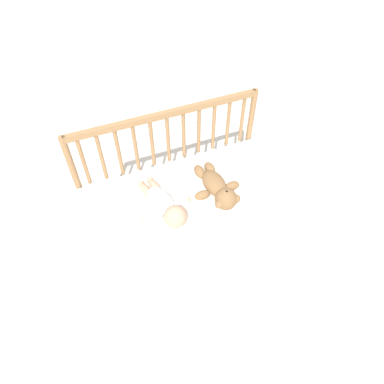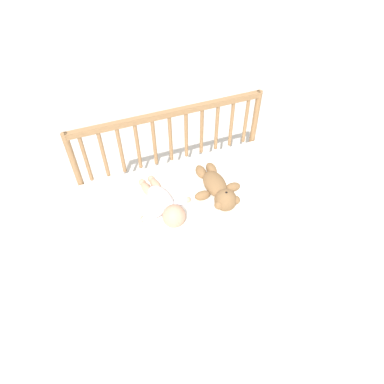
# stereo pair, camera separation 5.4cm
# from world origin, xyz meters

# --- Properties ---
(ground_plane) EXTENTS (12.00, 12.00, 0.00)m
(ground_plane) POSITION_xyz_m (0.00, 0.00, 0.00)
(ground_plane) COLOR silver
(crib_mattress) EXTENTS (1.17, 0.69, 0.56)m
(crib_mattress) POSITION_xyz_m (0.00, 0.00, 0.28)
(crib_mattress) COLOR white
(crib_mattress) RESTS_ON ground_plane
(crib_rail) EXTENTS (1.17, 0.04, 0.91)m
(crib_rail) POSITION_xyz_m (0.00, 0.37, 0.65)
(crib_rail) COLOR #997047
(crib_rail) RESTS_ON ground_plane
(blanket) EXTENTS (0.84, 0.54, 0.01)m
(blanket) POSITION_xyz_m (-0.02, 0.04, 0.56)
(blanket) COLOR white
(blanket) RESTS_ON crib_mattress
(teddy_bear) EXTENTS (0.28, 0.39, 0.13)m
(teddy_bear) POSITION_xyz_m (0.15, -0.01, 0.60)
(teddy_bear) COLOR olive
(teddy_bear) RESTS_ON crib_mattress
(baby) EXTENTS (0.31, 0.42, 0.12)m
(baby) POSITION_xyz_m (-0.16, -0.01, 0.60)
(baby) COLOR white
(baby) RESTS_ON crib_mattress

